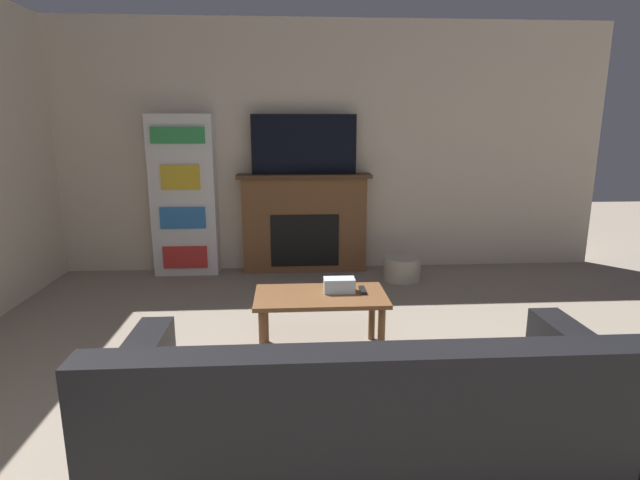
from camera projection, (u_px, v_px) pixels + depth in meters
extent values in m
cube|color=beige|center=(313.00, 149.00, 5.50)|extent=(6.52, 0.06, 2.70)
cube|color=brown|center=(305.00, 225.00, 5.54)|extent=(1.36, 0.22, 1.05)
cube|color=black|center=(305.00, 241.00, 5.47)|extent=(0.75, 0.01, 0.58)
cube|color=#4C331E|center=(304.00, 176.00, 5.40)|extent=(1.46, 0.28, 0.04)
cube|color=black|center=(304.00, 144.00, 5.33)|extent=(1.12, 0.03, 0.63)
cube|color=black|center=(304.00, 144.00, 5.31)|extent=(1.09, 0.01, 0.60)
cube|color=black|center=(367.00, 441.00, 2.24)|extent=(2.17, 0.92, 0.43)
cube|color=black|center=(386.00, 403.00, 1.78)|extent=(2.17, 0.16, 0.41)
cube|color=black|center=(137.00, 427.00, 2.15)|extent=(0.16, 0.92, 0.65)
cube|color=black|center=(586.00, 411.00, 2.28)|extent=(0.16, 0.92, 0.65)
cube|color=silver|center=(254.00, 384.00, 2.04)|extent=(0.36, 0.14, 0.28)
cube|color=brown|center=(321.00, 296.00, 3.52)|extent=(0.93, 0.51, 0.03)
cylinder|color=brown|center=(263.00, 338.00, 3.35)|extent=(0.05, 0.05, 0.41)
cylinder|color=brown|center=(381.00, 335.00, 3.40)|extent=(0.05, 0.05, 0.41)
cylinder|color=brown|center=(265.00, 316.00, 3.73)|extent=(0.05, 0.05, 0.41)
cylinder|color=brown|center=(372.00, 314.00, 3.78)|extent=(0.05, 0.05, 0.41)
cube|color=silver|center=(339.00, 285.00, 3.56)|extent=(0.22, 0.12, 0.10)
cube|color=black|center=(363.00, 290.00, 3.57)|extent=(0.04, 0.15, 0.02)
cube|color=white|center=(184.00, 196.00, 5.37)|extent=(0.68, 0.26, 1.72)
cube|color=red|center=(185.00, 257.00, 5.37)|extent=(0.47, 0.03, 0.24)
cube|color=#2D70B7|center=(183.00, 218.00, 5.28)|extent=(0.47, 0.03, 0.23)
cube|color=gold|center=(180.00, 177.00, 5.18)|extent=(0.40, 0.03, 0.25)
cube|color=green|center=(178.00, 135.00, 5.08)|extent=(0.55, 0.03, 0.17)
cylinder|color=#BCB29E|center=(402.00, 268.00, 5.28)|extent=(0.39, 0.39, 0.24)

